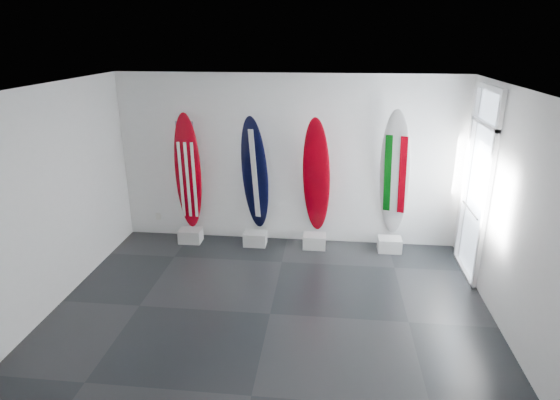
# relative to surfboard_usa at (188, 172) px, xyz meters

# --- Properties ---
(floor) EXTENTS (6.00, 6.00, 0.00)m
(floor) POSITION_rel_surfboard_usa_xyz_m (1.75, -2.28, -1.30)
(floor) COLOR black
(floor) RESTS_ON ground
(ceiling) EXTENTS (6.00, 6.00, 0.00)m
(ceiling) POSITION_rel_surfboard_usa_xyz_m (1.75, -2.28, 1.70)
(ceiling) COLOR white
(ceiling) RESTS_ON wall_back
(wall_back) EXTENTS (6.00, 0.00, 6.00)m
(wall_back) POSITION_rel_surfboard_usa_xyz_m (1.75, 0.22, 0.20)
(wall_back) COLOR white
(wall_back) RESTS_ON ground
(wall_front) EXTENTS (6.00, 0.00, 6.00)m
(wall_front) POSITION_rel_surfboard_usa_xyz_m (1.75, -4.78, 0.20)
(wall_front) COLOR white
(wall_front) RESTS_ON ground
(wall_left) EXTENTS (0.00, 5.00, 5.00)m
(wall_left) POSITION_rel_surfboard_usa_xyz_m (-1.25, -2.28, 0.20)
(wall_left) COLOR white
(wall_left) RESTS_ON ground
(wall_right) EXTENTS (0.00, 5.00, 5.00)m
(wall_right) POSITION_rel_surfboard_usa_xyz_m (4.75, -2.28, 0.20)
(wall_right) COLOR white
(wall_right) RESTS_ON ground
(display_block_usa) EXTENTS (0.40, 0.30, 0.24)m
(display_block_usa) POSITION_rel_surfboard_usa_xyz_m (0.00, -0.10, -1.18)
(display_block_usa) COLOR silver
(display_block_usa) RESTS_ON floor
(surfboard_usa) EXTENTS (0.49, 0.18, 2.12)m
(surfboard_usa) POSITION_rel_surfboard_usa_xyz_m (0.00, 0.00, 0.00)
(surfboard_usa) COLOR #95000D
(surfboard_usa) RESTS_ON display_block_usa
(display_block_navy) EXTENTS (0.40, 0.30, 0.24)m
(display_block_navy) POSITION_rel_surfboard_usa_xyz_m (1.20, -0.10, -1.18)
(display_block_navy) COLOR silver
(display_block_navy) RESTS_ON floor
(surfboard_navy) EXTENTS (0.57, 0.53, 2.12)m
(surfboard_navy) POSITION_rel_surfboard_usa_xyz_m (1.20, 0.00, -0.01)
(surfboard_navy) COLOR black
(surfboard_navy) RESTS_ON display_block_navy
(display_block_swiss) EXTENTS (0.40, 0.30, 0.24)m
(display_block_swiss) POSITION_rel_surfboard_usa_xyz_m (2.26, -0.10, -1.18)
(display_block_swiss) COLOR silver
(display_block_swiss) RESTS_ON floor
(surfboard_swiss) EXTENTS (0.56, 0.50, 2.11)m
(surfboard_swiss) POSITION_rel_surfboard_usa_xyz_m (2.26, 0.00, -0.01)
(surfboard_swiss) COLOR #95000D
(surfboard_swiss) RESTS_ON display_block_swiss
(display_block_italy) EXTENTS (0.40, 0.30, 0.24)m
(display_block_italy) POSITION_rel_surfboard_usa_xyz_m (3.58, -0.10, -1.18)
(display_block_italy) COLOR silver
(display_block_italy) RESTS_ON floor
(surfboard_italy) EXTENTS (0.63, 0.57, 2.27)m
(surfboard_italy) POSITION_rel_surfboard_usa_xyz_m (3.58, 0.00, 0.07)
(surfboard_italy) COLOR silver
(surfboard_italy) RESTS_ON display_block_italy
(wall_outlet) EXTENTS (0.09, 0.02, 0.13)m
(wall_outlet) POSITION_rel_surfboard_usa_xyz_m (-0.70, 0.20, -0.95)
(wall_outlet) COLOR silver
(wall_outlet) RESTS_ON wall_back
(glass_door) EXTENTS (0.12, 1.16, 2.85)m
(glass_door) POSITION_rel_surfboard_usa_xyz_m (4.72, -0.73, 0.12)
(glass_door) COLOR white
(glass_door) RESTS_ON floor
(balcony) EXTENTS (2.80, 2.20, 1.20)m
(balcony) POSITION_rel_surfboard_usa_xyz_m (6.05, -0.73, -0.80)
(balcony) COLOR slate
(balcony) RESTS_ON ground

